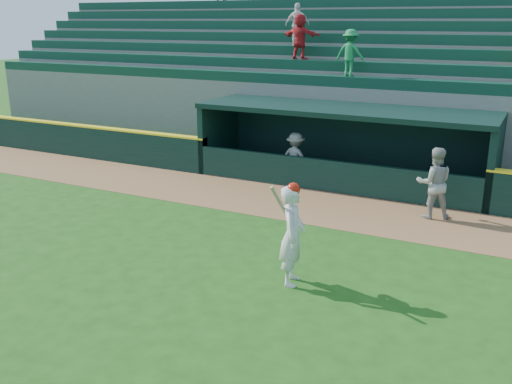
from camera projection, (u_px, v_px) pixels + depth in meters
ground at (222, 269)px, 12.19m from camera, size 120.00×120.00×0.00m
warning_track at (308, 206)px, 16.36m from camera, size 40.00×3.00×0.01m
field_wall_left at (42, 137)px, 22.95m from camera, size 15.50×0.30×1.20m
wall_stripe_left at (40, 121)px, 22.77m from camera, size 15.50×0.32×0.06m
dugout_player_front at (434, 183)px, 15.12m from camera, size 1.14×1.03×1.93m
dugout_player_inside at (295, 158)px, 18.51m from camera, size 1.14×0.76×1.64m
dugout at (346, 140)px, 18.61m from camera, size 9.40×2.80×2.46m
stands at (385, 93)px, 22.19m from camera, size 34.50×6.26×7.52m
batter_at_plate at (292, 234)px, 11.28m from camera, size 0.66×0.89×2.13m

